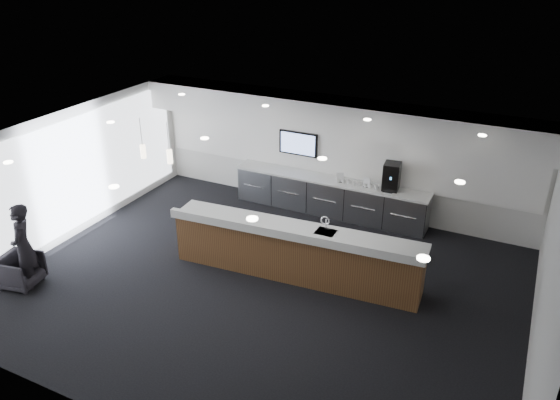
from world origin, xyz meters
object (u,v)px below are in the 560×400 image
at_px(coffee_machine, 392,176).
at_px(service_counter, 295,252).
at_px(lounge_guest, 24,247).
at_px(armchair, 20,271).

bearing_deg(coffee_machine, service_counter, -115.56).
height_order(service_counter, lounge_guest, lounge_guest).
height_order(service_counter, armchair, service_counter).
distance_m(coffee_machine, armchair, 8.38).
bearing_deg(coffee_machine, armchair, -141.48).
distance_m(service_counter, lounge_guest, 5.39).
relative_size(service_counter, armchair, 7.16).
height_order(coffee_machine, armchair, coffee_machine).
relative_size(service_counter, coffee_machine, 7.99).
distance_m(service_counter, coffee_machine, 3.35).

